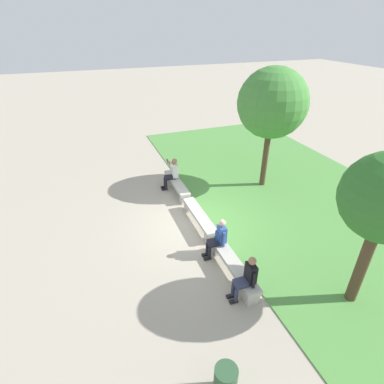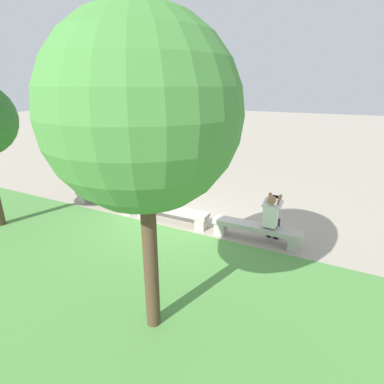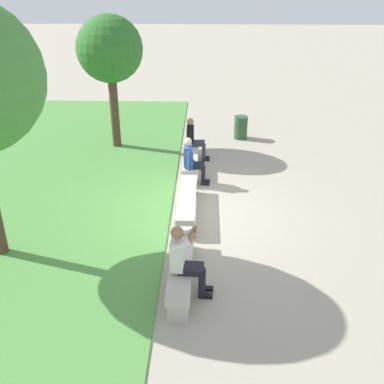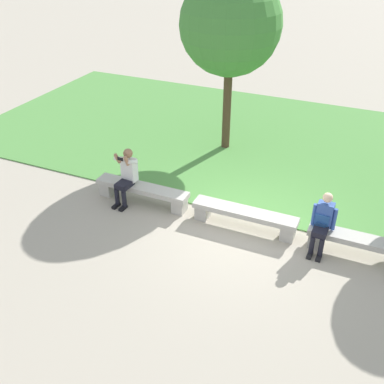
{
  "view_description": "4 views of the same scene",
  "coord_description": "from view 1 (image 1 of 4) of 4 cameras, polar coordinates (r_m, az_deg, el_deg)",
  "views": [
    {
      "loc": [
        7.83,
        -3.21,
        6.17
      ],
      "look_at": [
        -0.59,
        -0.05,
        1.0
      ],
      "focal_mm": 28.0,
      "sensor_mm": 36.0,
      "label": 1
    },
    {
      "loc": [
        -4.15,
        6.92,
        3.84
      ],
      "look_at": [
        -0.47,
        -0.39,
        0.89
      ],
      "focal_mm": 28.0,
      "sensor_mm": 36.0,
      "label": 2
    },
    {
      "loc": [
        -9.12,
        -0.4,
        5.08
      ],
      "look_at": [
        -0.73,
        -0.14,
        0.9
      ],
      "focal_mm": 42.0,
      "sensor_mm": 36.0,
      "label": 3
    },
    {
      "loc": [
        2.19,
        -7.75,
        5.81
      ],
      "look_at": [
        -1.11,
        -0.29,
        0.79
      ],
      "focal_mm": 42.0,
      "sensor_mm": 36.0,
      "label": 4
    }
  ],
  "objects": [
    {
      "name": "ground_plane",
      "position": [
        10.47,
        1.42,
        -6.22
      ],
      "size": [
        80.0,
        80.0,
        0.0
      ],
      "primitive_type": "plane",
      "color": "#A89E8C"
    },
    {
      "name": "bench_main",
      "position": [
        12.32,
        -2.92,
        1.44
      ],
      "size": [
        2.3,
        0.4,
        0.45
      ],
      "color": "#B7B2A8",
      "rests_on": "ground"
    },
    {
      "name": "person_companion",
      "position": [
        7.79,
        10.36,
        -15.61
      ],
      "size": [
        0.48,
        0.67,
        1.26
      ],
      "color": "black",
      "rests_on": "ground"
    },
    {
      "name": "trash_bin",
      "position": [
        6.57,
        6.37,
        -32.29
      ],
      "size": [
        0.44,
        0.44,
        0.75
      ],
      "primitive_type": "cylinder",
      "color": "#2D5133",
      "rests_on": "ground"
    },
    {
      "name": "person_photographer",
      "position": [
        12.39,
        -3.8,
        3.82
      ],
      "size": [
        0.49,
        0.74,
        1.32
      ],
      "color": "black",
      "rests_on": "ground"
    },
    {
      "name": "backpack",
      "position": [
        8.93,
        5.32,
        -8.63
      ],
      "size": [
        0.28,
        0.24,
        0.43
      ],
      "color": "#234C8C",
      "rests_on": "bench_mid"
    },
    {
      "name": "grass_strip",
      "position": [
        12.52,
        20.38,
        -1.62
      ],
      "size": [
        19.34,
        8.0,
        0.03
      ],
      "primitive_type": "cube",
      "color": "#518E42",
      "rests_on": "ground"
    },
    {
      "name": "bench_near",
      "position": [
        10.29,
        1.44,
        -4.83
      ],
      "size": [
        2.3,
        0.4,
        0.45
      ],
      "color": "#B7B2A8",
      "rests_on": "ground"
    },
    {
      "name": "person_distant",
      "position": [
        8.86,
        5.01,
        -8.58
      ],
      "size": [
        0.48,
        0.68,
        1.26
      ],
      "color": "black",
      "rests_on": "ground"
    },
    {
      "name": "bench_mid",
      "position": [
        8.53,
        7.92,
        -13.85
      ],
      "size": [
        2.3,
        0.4,
        0.45
      ],
      "color": "#B7B2A8",
      "rests_on": "ground"
    },
    {
      "name": "tree_behind_wall",
      "position": [
        12.07,
        15.07,
        15.95
      ],
      "size": [
        2.65,
        2.65,
        4.8
      ],
      "color": "#4C3826",
      "rests_on": "ground"
    }
  ]
}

